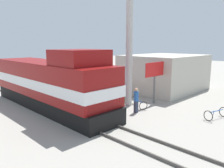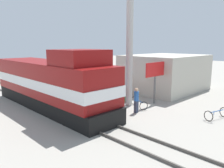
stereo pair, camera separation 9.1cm
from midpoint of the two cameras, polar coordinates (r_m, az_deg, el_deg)
name	(u,v)px [view 1 (the left image)]	position (r m, az deg, el deg)	size (l,w,h in m)	color
ground_plane	(92,124)	(14.01, -5.53, -10.25)	(120.00, 120.00, 0.00)	gray
rail_near	(82,125)	(13.58, -7.92, -10.65)	(0.08, 40.40, 0.15)	#4C4742
rail_far	(100,120)	(14.42, -3.31, -9.29)	(0.08, 40.40, 0.15)	#4C4742
locomotive	(52,84)	(17.32, -15.64, 0.13)	(3.22, 13.49, 4.59)	black
utility_pole	(129,44)	(17.31, 4.37, 10.35)	(1.80, 0.53, 9.78)	#B2B2AD
vendor_umbrella	(110,82)	(18.16, -0.80, 0.47)	(2.45, 2.45, 2.08)	#4C4C4C
billboard_sign	(155,72)	(18.34, 10.97, 3.11)	(2.50, 0.12, 3.46)	#595959
shrub_cluster	(124,98)	(18.82, 3.10, -3.69)	(0.71, 0.71, 0.71)	#236028
person_bystander	(136,99)	(15.90, 6.16, -3.96)	(0.34, 0.34, 1.83)	#2D3347
bicycle	(138,103)	(17.41, 6.75, -4.92)	(1.38, 1.89, 0.68)	black
bicycle_spare	(216,114)	(16.22, 25.40, -7.02)	(1.79, 1.10, 0.69)	black
building_block_distant	(164,73)	(24.33, 13.40, 2.93)	(8.45, 6.62, 3.78)	#B7B2A3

